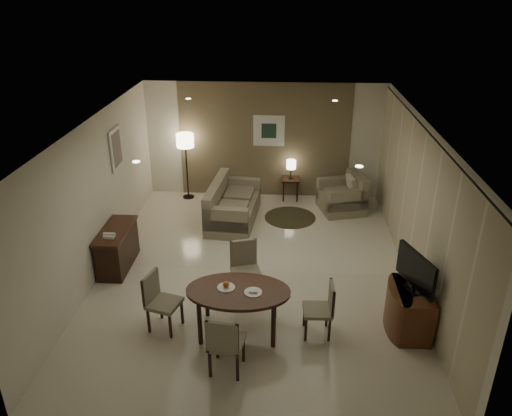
# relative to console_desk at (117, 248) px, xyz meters

# --- Properties ---
(room_shell) EXTENTS (5.50, 7.00, 2.70)m
(room_shell) POSITION_rel_console_desk_xyz_m (2.49, 0.40, 0.98)
(room_shell) COLOR beige
(room_shell) RESTS_ON ground
(taupe_accent) EXTENTS (3.96, 0.03, 2.70)m
(taupe_accent) POSITION_rel_console_desk_xyz_m (2.49, 3.48, 0.98)
(taupe_accent) COLOR #736548
(taupe_accent) RESTS_ON wall_back
(curtain_wall) EXTENTS (0.08, 6.70, 2.58)m
(curtain_wall) POSITION_rel_console_desk_xyz_m (5.17, 0.00, 0.95)
(curtain_wall) COLOR beige
(curtain_wall) RESTS_ON wall_right
(curtain_rod) EXTENTS (0.03, 6.80, 0.03)m
(curtain_rod) POSITION_rel_console_desk_xyz_m (5.17, 0.00, 2.27)
(curtain_rod) COLOR black
(curtain_rod) RESTS_ON wall_right
(art_back_frame) EXTENTS (0.72, 0.03, 0.72)m
(art_back_frame) POSITION_rel_console_desk_xyz_m (2.59, 3.46, 1.23)
(art_back_frame) COLOR silver
(art_back_frame) RESTS_ON wall_back
(art_back_canvas) EXTENTS (0.34, 0.01, 0.34)m
(art_back_canvas) POSITION_rel_console_desk_xyz_m (2.59, 3.44, 1.23)
(art_back_canvas) COLOR #1C3329
(art_back_canvas) RESTS_ON wall_back
(art_left_frame) EXTENTS (0.03, 0.60, 0.80)m
(art_left_frame) POSITION_rel_console_desk_xyz_m (-0.23, 1.20, 1.48)
(art_left_frame) COLOR silver
(art_left_frame) RESTS_ON wall_left
(art_left_canvas) EXTENTS (0.01, 0.46, 0.64)m
(art_left_canvas) POSITION_rel_console_desk_xyz_m (-0.21, 1.20, 1.48)
(art_left_canvas) COLOR gray
(art_left_canvas) RESTS_ON wall_left
(downlight_nl) EXTENTS (0.10, 0.10, 0.01)m
(downlight_nl) POSITION_rel_console_desk_xyz_m (1.09, -1.80, 2.31)
(downlight_nl) COLOR white
(downlight_nl) RESTS_ON ceiling
(downlight_nr) EXTENTS (0.10, 0.10, 0.01)m
(downlight_nr) POSITION_rel_console_desk_xyz_m (3.89, -1.80, 2.31)
(downlight_nr) COLOR white
(downlight_nr) RESTS_ON ceiling
(downlight_fl) EXTENTS (0.10, 0.10, 0.01)m
(downlight_fl) POSITION_rel_console_desk_xyz_m (1.09, 1.80, 2.31)
(downlight_fl) COLOR white
(downlight_fl) RESTS_ON ceiling
(downlight_fr) EXTENTS (0.10, 0.10, 0.01)m
(downlight_fr) POSITION_rel_console_desk_xyz_m (3.89, 1.80, 2.31)
(downlight_fr) COLOR white
(downlight_fr) RESTS_ON ceiling
(console_desk) EXTENTS (0.48, 1.20, 0.75)m
(console_desk) POSITION_rel_console_desk_xyz_m (0.00, 0.00, 0.00)
(console_desk) COLOR #472116
(console_desk) RESTS_ON floor
(telephone) EXTENTS (0.20, 0.14, 0.09)m
(telephone) POSITION_rel_console_desk_xyz_m (0.00, -0.30, 0.43)
(telephone) COLOR white
(telephone) RESTS_ON console_desk
(tv_cabinet) EXTENTS (0.48, 0.90, 0.70)m
(tv_cabinet) POSITION_rel_console_desk_xyz_m (4.89, -1.50, -0.03)
(tv_cabinet) COLOR #592F1A
(tv_cabinet) RESTS_ON floor
(flat_tv) EXTENTS (0.36, 0.85, 0.60)m
(flat_tv) POSITION_rel_console_desk_xyz_m (4.87, -1.50, 0.65)
(flat_tv) COLOR black
(flat_tv) RESTS_ON tv_cabinet
(dining_table) EXTENTS (1.52, 0.95, 0.71)m
(dining_table) POSITION_rel_console_desk_xyz_m (2.35, -1.68, -0.02)
(dining_table) COLOR #472116
(dining_table) RESTS_ON floor
(chair_near) EXTENTS (0.50, 0.50, 0.92)m
(chair_near) POSITION_rel_console_desk_xyz_m (2.27, -2.50, 0.09)
(chair_near) COLOR gray
(chair_near) RESTS_ON floor
(chair_far) EXTENTS (0.57, 0.57, 0.95)m
(chair_far) POSITION_rel_console_desk_xyz_m (2.40, -0.82, 0.10)
(chair_far) COLOR gray
(chair_far) RESTS_ON floor
(chair_left) EXTENTS (0.54, 0.54, 0.90)m
(chair_left) POSITION_rel_console_desk_xyz_m (1.25, -1.69, 0.08)
(chair_left) COLOR gray
(chair_left) RESTS_ON floor
(chair_right) EXTENTS (0.43, 0.43, 0.85)m
(chair_right) POSITION_rel_console_desk_xyz_m (3.50, -1.68, 0.05)
(chair_right) COLOR gray
(chair_right) RESTS_ON floor
(plate_a) EXTENTS (0.26, 0.26, 0.02)m
(plate_a) POSITION_rel_console_desk_xyz_m (2.17, -1.63, 0.34)
(plate_a) COLOR white
(plate_a) RESTS_ON dining_table
(plate_b) EXTENTS (0.26, 0.26, 0.02)m
(plate_b) POSITION_rel_console_desk_xyz_m (2.57, -1.73, 0.34)
(plate_b) COLOR white
(plate_b) RESTS_ON dining_table
(fruit_apple) EXTENTS (0.09, 0.09, 0.09)m
(fruit_apple) POSITION_rel_console_desk_xyz_m (2.17, -1.63, 0.40)
(fruit_apple) COLOR #C85416
(fruit_apple) RESTS_ON plate_a
(napkin) EXTENTS (0.12, 0.08, 0.03)m
(napkin) POSITION_rel_console_desk_xyz_m (2.57, -1.73, 0.37)
(napkin) COLOR white
(napkin) RESTS_ON plate_b
(round_rug) EXTENTS (1.12, 1.12, 0.01)m
(round_rug) POSITION_rel_console_desk_xyz_m (3.12, 2.22, -0.37)
(round_rug) COLOR #3E3822
(round_rug) RESTS_ON floor
(sofa) EXTENTS (1.91, 1.08, 0.87)m
(sofa) POSITION_rel_console_desk_xyz_m (1.90, 1.99, 0.06)
(sofa) COLOR gray
(sofa) RESTS_ON floor
(armchair) EXTENTS (1.10, 1.14, 0.84)m
(armchair) POSITION_rel_console_desk_xyz_m (4.26, 2.66, 0.04)
(armchair) COLOR gray
(armchair) RESTS_ON floor
(side_table) EXTENTS (0.40, 0.40, 0.52)m
(side_table) POSITION_rel_console_desk_xyz_m (3.12, 3.25, -0.12)
(side_table) COLOR black
(side_table) RESTS_ON floor
(table_lamp) EXTENTS (0.22, 0.22, 0.50)m
(table_lamp) POSITION_rel_console_desk_xyz_m (3.12, 3.25, 0.39)
(table_lamp) COLOR #FFEAC1
(table_lamp) RESTS_ON side_table
(floor_lamp) EXTENTS (0.40, 0.40, 1.57)m
(floor_lamp) POSITION_rel_console_desk_xyz_m (0.68, 3.18, 0.41)
(floor_lamp) COLOR #FFE5B7
(floor_lamp) RESTS_ON floor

